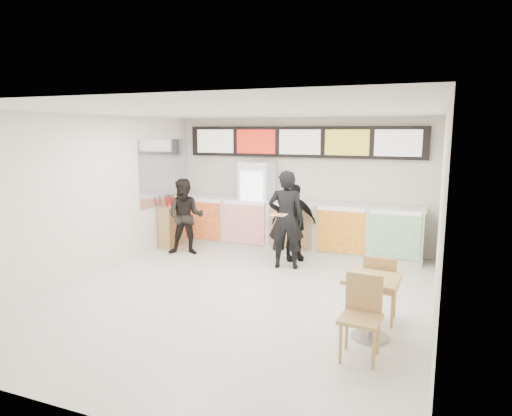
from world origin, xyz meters
The scene contains 15 objects.
floor centered at (0.00, 0.00, 0.00)m, with size 7.00×7.00×0.00m, color beige.
ceiling centered at (0.00, 0.00, 3.00)m, with size 7.00×7.00×0.00m, color white.
wall_back centered at (0.00, 3.50, 1.50)m, with size 6.00×6.00×0.00m, color silver.
wall_left centered at (-3.00, 0.00, 1.50)m, with size 7.00×7.00×0.00m, color silver.
wall_right centered at (3.00, 0.00, 1.50)m, with size 7.00×7.00×0.00m, color silver.
service_counter centered at (0.00, 3.09, 0.57)m, with size 5.56×0.77×1.14m.
menu_board centered at (0.00, 3.41, 2.45)m, with size 5.50×0.14×0.70m.
drinks_fridge centered at (-0.93, 3.11, 1.00)m, with size 0.70×0.67×2.00m.
mirror_panel centered at (-2.99, 2.45, 1.75)m, with size 0.01×2.00×1.50m, color #B2B7BF.
customer_main centered at (0.21, 1.79, 0.98)m, with size 0.71×0.47×1.95m, color black.
customer_left centered at (-2.15, 1.93, 0.84)m, with size 0.81×0.63×1.68m, color black.
customer_mid centered at (0.19, 2.38, 0.81)m, with size 0.94×0.39×1.61m, color black.
pizza_slice centered at (0.21, 1.34, 1.16)m, with size 0.36×0.36×0.02m.
cafe_table centered at (2.23, -0.80, 0.58)m, with size 0.72×1.73×1.00m.
condiment_ledge centered at (-2.82, 2.48, 0.50)m, with size 0.35×0.87×1.16m.
Camera 1 is at (2.94, -6.60, 2.71)m, focal length 32.00 mm.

